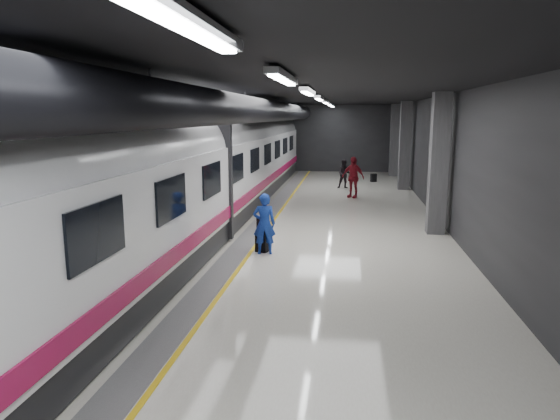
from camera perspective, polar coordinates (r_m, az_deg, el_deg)
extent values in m
plane|color=silver|center=(15.00, 1.06, -3.83)|extent=(40.00, 40.00, 0.00)
cube|color=black|center=(14.54, 1.12, 13.60)|extent=(10.00, 40.00, 0.02)
cube|color=#28282B|center=(34.50, 5.05, 8.15)|extent=(10.00, 0.02, 4.50)
cube|color=#28282B|center=(15.98, -17.08, 4.79)|extent=(0.02, 40.00, 4.50)
cube|color=#28282B|center=(14.87, 20.65, 4.17)|extent=(0.02, 40.00, 4.50)
cube|color=slate|center=(15.21, -4.00, -3.63)|extent=(0.65, 39.80, 0.01)
cube|color=yellow|center=(15.14, -2.52, -3.68)|extent=(0.10, 39.80, 0.01)
cylinder|color=black|center=(14.73, -4.01, 11.40)|extent=(0.80, 38.00, 0.80)
cube|color=silver|center=(3.65, -10.59, 20.50)|extent=(0.22, 2.60, 0.10)
cube|color=silver|center=(8.52, 0.37, 14.97)|extent=(0.22, 2.60, 0.10)
cube|color=silver|center=(13.48, 3.21, 13.39)|extent=(0.22, 2.60, 0.10)
cube|color=silver|center=(18.46, 4.51, 12.64)|extent=(0.22, 2.60, 0.10)
cube|color=silver|center=(23.46, 5.25, 12.22)|extent=(0.22, 2.60, 0.10)
cube|color=silver|center=(28.45, 5.73, 11.94)|extent=(0.22, 2.60, 0.10)
cube|color=silver|center=(32.45, 6.01, 11.78)|extent=(0.22, 2.60, 0.10)
cube|color=#515154|center=(16.73, 17.66, 5.01)|extent=(0.55, 0.55, 4.50)
cube|color=#515154|center=(26.62, 14.07, 7.13)|extent=(0.55, 0.55, 4.50)
cube|color=#515154|center=(32.58, 12.96, 7.78)|extent=(0.55, 0.55, 4.50)
cube|color=black|center=(15.63, -10.86, -2.12)|extent=(2.80, 38.00, 0.60)
cube|color=white|center=(15.38, -11.04, 2.98)|extent=(2.90, 38.00, 2.20)
cylinder|color=white|center=(15.29, -11.17, 6.51)|extent=(2.80, 38.00, 2.80)
cube|color=#990D40|center=(15.10, -5.65, -0.09)|extent=(0.04, 38.00, 0.35)
cube|color=black|center=(15.35, -11.08, 3.90)|extent=(3.05, 0.25, 3.80)
cube|color=black|center=(7.48, -20.16, -2.45)|extent=(0.05, 1.60, 0.85)
cube|color=black|center=(10.17, -12.31, 1.31)|extent=(0.05, 1.60, 0.85)
cube|color=black|center=(13.00, -7.79, 3.47)|extent=(0.05, 1.60, 0.85)
cube|color=black|center=(15.89, -4.89, 4.83)|extent=(0.05, 1.60, 0.85)
cube|color=black|center=(18.82, -2.88, 5.77)|extent=(0.05, 1.60, 0.85)
cube|color=black|center=(21.76, -1.41, 6.45)|extent=(0.05, 1.60, 0.85)
cube|color=black|center=(24.72, -0.29, 6.96)|extent=(0.05, 1.60, 0.85)
cube|color=black|center=(27.69, 0.60, 7.37)|extent=(0.05, 1.60, 0.85)
cube|color=black|center=(30.66, 1.31, 7.69)|extent=(0.05, 1.60, 0.85)
imported|color=#1742B2|center=(13.71, -1.81, -1.59)|extent=(0.68, 0.52, 1.69)
cube|color=black|center=(14.03, -2.08, -3.72)|extent=(0.39, 0.31, 0.55)
cube|color=black|center=(13.89, -2.02, -1.83)|extent=(0.35, 0.30, 0.41)
imported|color=black|center=(26.51, 7.38, 4.11)|extent=(0.77, 0.62, 1.52)
imported|color=maroon|center=(23.53, 8.33, 3.74)|extent=(1.21, 0.92, 1.91)
cube|color=black|center=(29.44, 10.64, 3.64)|extent=(0.38, 0.32, 0.47)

